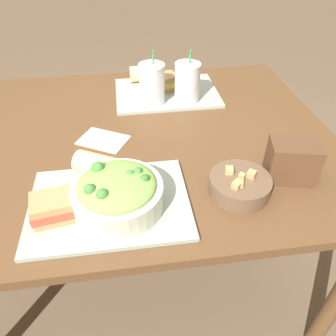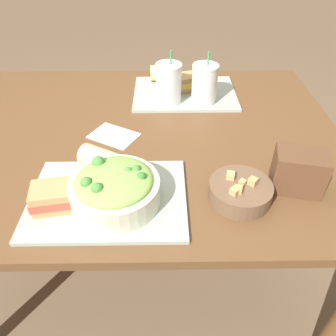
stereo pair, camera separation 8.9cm
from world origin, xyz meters
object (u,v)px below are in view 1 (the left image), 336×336
Objects in this scene: sandwich_far at (161,83)px; drink_cup_dark at (152,85)px; soup_bowl at (240,184)px; baguette_far at (146,74)px; salad_bowl at (117,192)px; sandwich_near at (60,206)px; baguette_near at (100,166)px; drink_cup_red at (187,83)px; napkin_folded at (103,140)px; chip_bag at (292,161)px.

sandwich_far is 0.75× the size of drink_cup_dark.
soup_bowl is at bearing -92.95° from sandwich_far.
soup_bowl is 1.28× the size of baguette_far.
baguette_far is at bearing 79.50° from salad_bowl.
salad_bowl is 0.15m from sandwich_near.
salad_bowl reaches higher than baguette_far.
drink_cup_red is (0.34, 0.43, 0.04)m from baguette_near.
drink_cup_red is (0.44, 0.58, 0.04)m from sandwich_near.
napkin_folded is at bearing -130.55° from drink_cup_dark.
chip_bag reaches higher than baguette_near.
salad_bowl reaches higher than soup_bowl.
drink_cup_dark reaches higher than chip_bag.
soup_bowl is 0.78m from baguette_far.
baguette_far is (-0.20, 0.75, 0.02)m from soup_bowl.
chip_bag reaches higher than soup_bowl.
baguette_near and baguette_far have the same top height.
sandwich_near is 0.84m from baguette_far.
sandwich_far is at bearing 129.67° from chip_bag.
baguette_near is (-0.39, 0.12, 0.02)m from soup_bowl.
napkin_folded is at bearing -141.18° from sandwich_far.
salad_bowl reaches higher than sandwich_near.
baguette_near reaches higher than soup_bowl.
baguette_far is 0.66× the size of drink_cup_red.
baguette_near is 0.21m from napkin_folded.
salad_bowl is at bearing -82.08° from napkin_folded.
baguette_far is 0.48m from napkin_folded.
drink_cup_red is at bearing -63.59° from sandwich_far.
napkin_folded is at bearing 140.55° from soup_bowl.
drink_cup_dark is at bearing 75.10° from salad_bowl.
drink_cup_dark is (0.01, -0.21, 0.04)m from baguette_far.
sandwich_near is at bearing -176.31° from soup_bowl.
drink_cup_dark is at bearing 180.00° from drink_cup_red.
drink_cup_dark is (-0.05, -0.11, 0.04)m from sandwich_far.
sandwich_far reaches higher than soup_bowl.
napkin_folded is at bearing 155.60° from baguette_far.
drink_cup_red is (0.14, 0.00, -0.00)m from drink_cup_dark.
chip_bag is (0.65, 0.07, 0.02)m from sandwich_near.
salad_bowl is at bearing 168.62° from baguette_far.
sandwich_near reaches higher than napkin_folded.
baguette_far is at bearing 104.56° from soup_bowl.
baguette_far is 0.70× the size of napkin_folded.
napkin_folded is (-0.34, -0.23, -0.08)m from drink_cup_red.
sandwich_far is at bearing 73.56° from salad_bowl.
sandwich_near is at bearing -131.89° from sandwich_far.
soup_bowl is at bearing -71.08° from drink_cup_dark.
drink_cup_dark is 0.62m from chip_bag.
napkin_folded is (-0.19, -0.44, -0.05)m from baguette_far.
napkin_folded is at bearing -145.66° from drink_cup_red.
salad_bowl is at bearing -117.20° from drink_cup_red.
soup_bowl is 0.85× the size of drink_cup_red.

